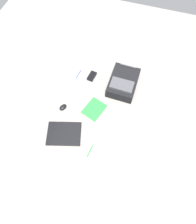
{
  "coord_description": "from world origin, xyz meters",
  "views": [
    {
      "loc": [
        0.27,
        -0.88,
        1.87
      ],
      "look_at": [
        0.0,
        -0.05,
        0.02
      ],
      "focal_mm": 29.14,
      "sensor_mm": 36.0,
      "label": 1
    }
  ],
  "objects_px": {
    "book_red": "(94,109)",
    "power_brick": "(92,76)",
    "pen_black": "(78,74)",
    "laptop": "(64,133)",
    "pen_blue": "(90,151)",
    "computer_mouse": "(63,107)",
    "cable_coil": "(129,130)",
    "backpack": "(123,83)"
  },
  "relations": [
    {
      "from": "cable_coil",
      "to": "power_brick",
      "type": "xyz_separation_m",
      "value": [
        -0.6,
        0.55,
        0.01
      ]
    },
    {
      "from": "laptop",
      "to": "pen_black",
      "type": "bearing_deg",
      "value": 98.93
    },
    {
      "from": "computer_mouse",
      "to": "cable_coil",
      "type": "distance_m",
      "value": 0.78
    },
    {
      "from": "laptop",
      "to": "power_brick",
      "type": "xyz_separation_m",
      "value": [
        0.05,
        0.8,
        0.0
      ]
    },
    {
      "from": "pen_black",
      "to": "computer_mouse",
      "type": "bearing_deg",
      "value": -90.53
    },
    {
      "from": "backpack",
      "to": "book_red",
      "type": "relative_size",
      "value": 1.47
    },
    {
      "from": "backpack",
      "to": "laptop",
      "type": "xyz_separation_m",
      "value": [
        -0.45,
        -0.78,
        -0.06
      ]
    },
    {
      "from": "backpack",
      "to": "laptop",
      "type": "bearing_deg",
      "value": -119.87
    },
    {
      "from": "book_red",
      "to": "computer_mouse",
      "type": "height_order",
      "value": "computer_mouse"
    },
    {
      "from": "book_red",
      "to": "power_brick",
      "type": "relative_size",
      "value": 2.18
    },
    {
      "from": "backpack",
      "to": "pen_black",
      "type": "xyz_separation_m",
      "value": [
        -0.57,
        0.01,
        -0.07
      ]
    },
    {
      "from": "computer_mouse",
      "to": "book_red",
      "type": "bearing_deg",
      "value": 39.6
    },
    {
      "from": "power_brick",
      "to": "pen_black",
      "type": "height_order",
      "value": "power_brick"
    },
    {
      "from": "backpack",
      "to": "book_red",
      "type": "distance_m",
      "value": 0.47
    },
    {
      "from": "laptop",
      "to": "cable_coil",
      "type": "height_order",
      "value": "laptop"
    },
    {
      "from": "power_brick",
      "to": "pen_blue",
      "type": "xyz_separation_m",
      "value": [
        0.27,
        -0.89,
        -0.01
      ]
    },
    {
      "from": "backpack",
      "to": "power_brick",
      "type": "height_order",
      "value": "backpack"
    },
    {
      "from": "book_red",
      "to": "laptop",
      "type": "bearing_deg",
      "value": -120.4
    },
    {
      "from": "computer_mouse",
      "to": "pen_black",
      "type": "bearing_deg",
      "value": 115.24
    },
    {
      "from": "power_brick",
      "to": "pen_black",
      "type": "xyz_separation_m",
      "value": [
        -0.17,
        -0.01,
        -0.01
      ]
    },
    {
      "from": "laptop",
      "to": "pen_black",
      "type": "height_order",
      "value": "laptop"
    },
    {
      "from": "power_brick",
      "to": "pen_black",
      "type": "relative_size",
      "value": 0.95
    },
    {
      "from": "laptop",
      "to": "pen_blue",
      "type": "distance_m",
      "value": 0.34
    },
    {
      "from": "power_brick",
      "to": "pen_blue",
      "type": "distance_m",
      "value": 0.93
    },
    {
      "from": "laptop",
      "to": "computer_mouse",
      "type": "distance_m",
      "value": 0.31
    },
    {
      "from": "computer_mouse",
      "to": "cable_coil",
      "type": "xyz_separation_m",
      "value": [
        0.78,
        -0.03,
        -0.01
      ]
    },
    {
      "from": "laptop",
      "to": "pen_blue",
      "type": "height_order",
      "value": "laptop"
    },
    {
      "from": "book_red",
      "to": "computer_mouse",
      "type": "relative_size",
      "value": 3.18
    },
    {
      "from": "book_red",
      "to": "pen_black",
      "type": "xyz_separation_m",
      "value": [
        -0.34,
        0.42,
        -0.01
      ]
    },
    {
      "from": "laptop",
      "to": "cable_coil",
      "type": "relative_size",
      "value": 3.46
    },
    {
      "from": "laptop",
      "to": "book_red",
      "type": "height_order",
      "value": "laptop"
    },
    {
      "from": "book_red",
      "to": "power_brick",
      "type": "distance_m",
      "value": 0.46
    },
    {
      "from": "book_red",
      "to": "cable_coil",
      "type": "distance_m",
      "value": 0.45
    },
    {
      "from": "laptop",
      "to": "cable_coil",
      "type": "distance_m",
      "value": 0.7
    },
    {
      "from": "book_red",
      "to": "pen_blue",
      "type": "bearing_deg",
      "value": -77.29
    },
    {
      "from": "power_brick",
      "to": "pen_black",
      "type": "distance_m",
      "value": 0.18
    },
    {
      "from": "backpack",
      "to": "cable_coil",
      "type": "bearing_deg",
      "value": -68.71
    },
    {
      "from": "pen_blue",
      "to": "pen_black",
      "type": "bearing_deg",
      "value": 116.93
    },
    {
      "from": "pen_black",
      "to": "pen_blue",
      "type": "bearing_deg",
      "value": -63.07
    },
    {
      "from": "power_brick",
      "to": "book_red",
      "type": "bearing_deg",
      "value": -68.55
    },
    {
      "from": "power_brick",
      "to": "pen_black",
      "type": "bearing_deg",
      "value": -176.17
    },
    {
      "from": "book_red",
      "to": "power_brick",
      "type": "xyz_separation_m",
      "value": [
        -0.17,
        0.43,
        0.01
      ]
    }
  ]
}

